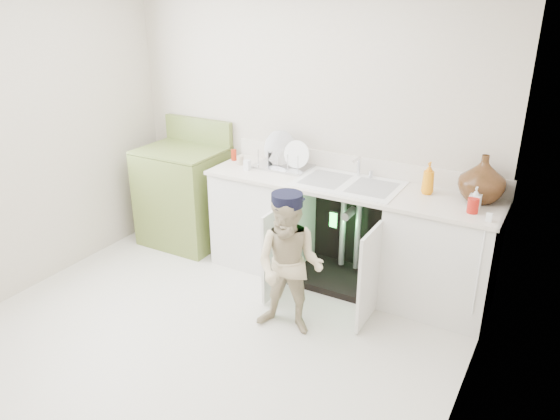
# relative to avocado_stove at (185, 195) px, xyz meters

# --- Properties ---
(ground) EXTENTS (3.50, 3.50, 0.00)m
(ground) POSITION_rel_avocado_stove_xyz_m (1.15, -1.18, -0.49)
(ground) COLOR beige
(ground) RESTS_ON ground
(room_shell) EXTENTS (6.00, 5.50, 1.26)m
(room_shell) POSITION_rel_avocado_stove_xyz_m (1.15, -1.18, 0.76)
(room_shell) COLOR beige
(room_shell) RESTS_ON ground
(counter_run) EXTENTS (2.44, 1.02, 1.26)m
(counter_run) POSITION_rel_avocado_stove_xyz_m (1.74, 0.03, -0.01)
(counter_run) COLOR white
(counter_run) RESTS_ON ground
(avocado_stove) EXTENTS (0.77, 0.65, 1.19)m
(avocado_stove) POSITION_rel_avocado_stove_xyz_m (0.00, 0.00, 0.00)
(avocado_stove) COLOR olive
(avocado_stove) RESTS_ON ground
(repair_worker) EXTENTS (0.57, 0.77, 1.08)m
(repair_worker) POSITION_rel_avocado_stove_xyz_m (1.63, -0.85, 0.05)
(repair_worker) COLOR beige
(repair_worker) RESTS_ON ground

